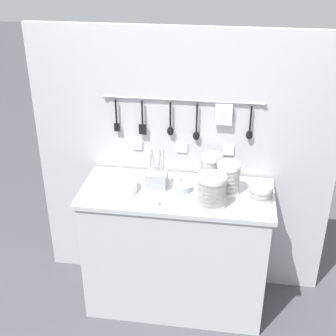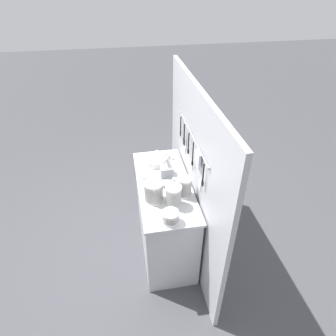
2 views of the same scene
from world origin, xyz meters
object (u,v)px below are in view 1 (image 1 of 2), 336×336
(bowl_stack_short_front, at_px, (212,191))
(bowl_stack_back_corner, at_px, (211,168))
(steel_mixing_bowl, at_px, (184,188))
(cup_edge_near, at_px, (95,181))
(cutlery_caddy, at_px, (157,179))
(cup_by_caddy, at_px, (119,172))
(bowl_stack_nested_right, at_px, (228,178))
(cup_beside_plates, at_px, (155,202))
(bowl_stack_wide_centre, at_px, (261,192))
(plate_stack, at_px, (117,186))
(cup_front_right, at_px, (179,180))

(bowl_stack_short_front, height_order, bowl_stack_back_corner, bowl_stack_short_front)
(steel_mixing_bowl, bearing_deg, bowl_stack_short_front, -39.52)
(bowl_stack_short_front, xyz_separation_m, cup_edge_near, (-0.76, 0.14, -0.08))
(cutlery_caddy, distance_m, cup_by_caddy, 0.30)
(bowl_stack_nested_right, height_order, cup_beside_plates, bowl_stack_nested_right)
(bowl_stack_wide_centre, height_order, cup_by_caddy, bowl_stack_wide_centre)
(bowl_stack_back_corner, xyz_separation_m, bowl_stack_nested_right, (0.11, -0.12, 0.00))
(plate_stack, bearing_deg, bowl_stack_back_corner, 18.82)
(bowl_stack_nested_right, height_order, cup_by_caddy, bowl_stack_nested_right)
(bowl_stack_nested_right, bearing_deg, cutlery_caddy, 178.33)
(plate_stack, bearing_deg, bowl_stack_wide_centre, 0.50)
(cup_beside_plates, distance_m, cup_front_right, 0.31)
(bowl_stack_wide_centre, relative_size, plate_stack, 0.57)
(bowl_stack_nested_right, height_order, cup_front_right, bowl_stack_nested_right)
(bowl_stack_wide_centre, bearing_deg, cup_edge_near, 177.86)
(steel_mixing_bowl, relative_size, cutlery_caddy, 0.39)
(bowl_stack_wide_centre, distance_m, cutlery_caddy, 0.66)
(cutlery_caddy, height_order, cup_beside_plates, cutlery_caddy)
(bowl_stack_back_corner, height_order, steel_mixing_bowl, bowl_stack_back_corner)
(steel_mixing_bowl, relative_size, cup_front_right, 2.09)
(bowl_stack_wide_centre, relative_size, cutlery_caddy, 0.53)
(cup_beside_plates, bearing_deg, plate_stack, 151.07)
(bowl_stack_back_corner, relative_size, cup_beside_plates, 4.00)
(cutlery_caddy, xyz_separation_m, cup_front_right, (0.14, 0.06, -0.03))
(bowl_stack_back_corner, distance_m, steel_mixing_bowl, 0.23)
(bowl_stack_wide_centre, xyz_separation_m, steel_mixing_bowl, (-0.48, 0.05, -0.04))
(bowl_stack_wide_centre, xyz_separation_m, bowl_stack_nested_right, (-0.20, 0.07, 0.05))
(bowl_stack_back_corner, distance_m, cup_beside_plates, 0.47)
(steel_mixing_bowl, relative_size, cup_by_caddy, 2.09)
(cup_beside_plates, height_order, cup_front_right, same)
(bowl_stack_wide_centre, xyz_separation_m, cup_front_right, (-0.52, 0.14, -0.03))
(cup_beside_plates, xyz_separation_m, cup_front_right, (0.11, 0.29, 0.00))
(bowl_stack_wide_centre, height_order, bowl_stack_nested_right, bowl_stack_nested_right)
(bowl_stack_back_corner, height_order, cup_edge_near, bowl_stack_back_corner)
(bowl_stack_nested_right, relative_size, steel_mixing_bowl, 1.98)
(cutlery_caddy, bearing_deg, bowl_stack_back_corner, 17.91)
(plate_stack, bearing_deg, cup_front_right, 20.84)
(plate_stack, distance_m, cup_by_caddy, 0.20)
(bowl_stack_nested_right, relative_size, plate_stack, 0.83)
(bowl_stack_wide_centre, bearing_deg, bowl_stack_short_front, -161.19)
(cup_beside_plates, relative_size, cup_edge_near, 1.00)
(plate_stack, distance_m, cutlery_caddy, 0.25)
(cutlery_caddy, bearing_deg, cup_edge_near, -174.29)
(steel_mixing_bowl, xyz_separation_m, cup_by_caddy, (-0.45, 0.13, 0.00))
(cutlery_caddy, distance_m, cup_edge_near, 0.40)
(bowl_stack_back_corner, height_order, bowl_stack_nested_right, bowl_stack_nested_right)
(cutlery_caddy, distance_m, cup_front_right, 0.15)
(bowl_stack_back_corner, xyz_separation_m, bowl_stack_wide_centre, (0.32, -0.19, -0.04))
(bowl_stack_nested_right, xyz_separation_m, plate_stack, (-0.69, -0.07, -0.07))
(bowl_stack_short_front, bearing_deg, steel_mixing_bowl, 140.48)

